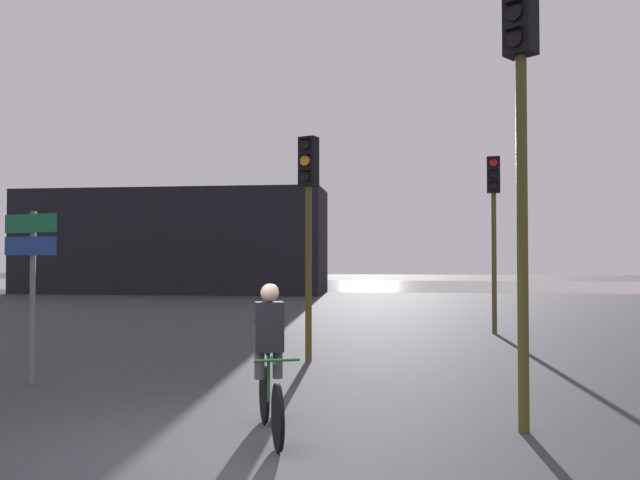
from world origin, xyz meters
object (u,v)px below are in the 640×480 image
Objects in this scene: traffic_light_far_right at (494,210)px; direction_sign_post at (31,264)px; traffic_light_near_right at (521,116)px; cyclist at (270,358)px; traffic_light_center at (308,204)px; distant_building at (172,242)px.

direction_sign_post is at bearing 50.51° from traffic_light_far_right.
traffic_light_near_right is 3.82m from cyclist.
traffic_light_center is at bearing -127.76° from direction_sign_post.
traffic_light_center is 2.53× the size of cyclist.
direction_sign_post is 1.60× the size of cyclist.
traffic_light_near_right is 8.89m from traffic_light_far_right.
traffic_light_far_right is (14.07, -15.46, 0.38)m from distant_building.
traffic_light_near_right is at bearing 146.81° from traffic_light_center.
distant_building is 3.63× the size of traffic_light_far_right.
direction_sign_post is (-3.87, -2.49, -1.07)m from traffic_light_center.
distant_building is 20.91m from traffic_light_far_right.
traffic_light_far_right is 1.69× the size of direction_sign_post.
cyclist is at bearing 114.75° from traffic_light_center.
distant_building reaches higher than traffic_light_center.
traffic_light_far_right is at bearing -56.95° from traffic_light_near_right.
traffic_light_far_right reaches higher than cyclist.
cyclist is (10.31, -24.69, -1.85)m from distant_building.
direction_sign_post is (-6.84, 1.75, -1.67)m from traffic_light_near_right.
traffic_light_near_right is 1.93× the size of direction_sign_post.
distant_building is at bearing -22.06° from traffic_light_near_right.
cyclist is (0.24, -4.65, -2.05)m from traffic_light_center.
distant_building reaches higher than traffic_light_far_right.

